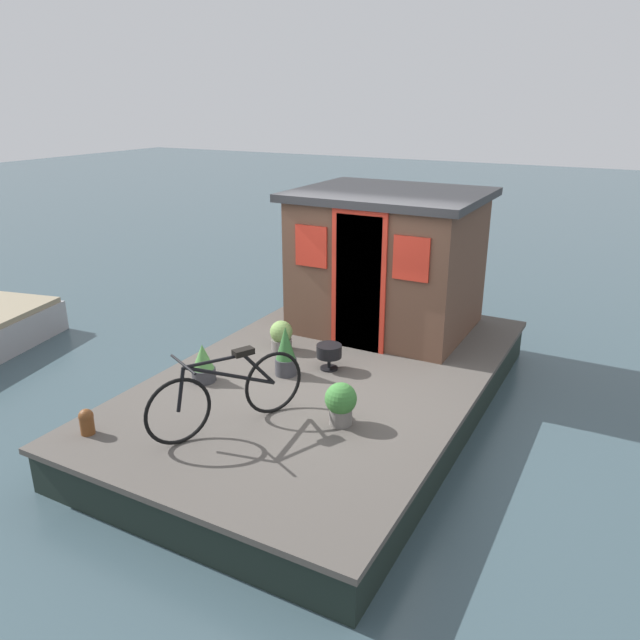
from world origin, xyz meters
The scene contains 10 objects.
ground_plane centered at (0.00, 0.00, 0.00)m, with size 60.00×60.00×0.00m, color #384C54.
houseboat_deck centered at (0.00, 0.00, 0.25)m, with size 5.64×3.40×0.49m.
houseboat_cabin centered at (1.71, 0.00, 1.44)m, with size 2.02×2.40×1.87m.
bicycle centered at (-1.58, 0.24, 0.86)m, with size 1.52×0.79×0.78m.
potted_plant_mint centered at (0.30, 0.82, 0.68)m, with size 0.28×0.28×0.38m.
potted_plant_geranium centered at (-0.30, 0.39, 0.77)m, with size 0.25×0.25×0.58m.
potted_plant_sage centered at (-1.01, -0.67, 0.72)m, with size 0.31×0.31×0.43m.
potted_plant_lavender centered at (-0.88, 1.11, 0.70)m, with size 0.27×0.27×0.44m.
charcoal_grill centered at (0.07, 0.02, 0.71)m, with size 0.30×0.30×0.30m.
mooring_bollard centered at (-2.33, 1.35, 0.63)m, with size 0.14×0.14×0.26m.
Camera 1 is at (-5.78, -3.02, 3.50)m, focal length 34.55 mm.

